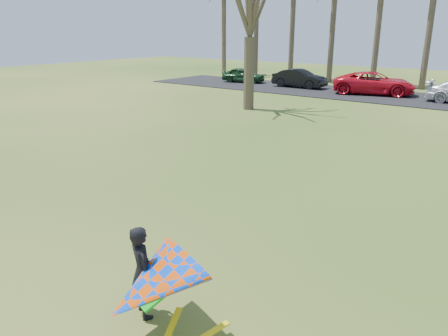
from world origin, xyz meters
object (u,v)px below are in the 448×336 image
Objects in this scene: kite_flyer at (149,285)px; car_2 at (374,83)px; car_1 at (299,78)px; car_0 at (244,75)px.

car_2 is at bearing 102.34° from kite_flyer.
car_2 is 2.42× the size of kite_flyer.
kite_flyer is at bearing -156.97° from car_1.
kite_flyer is (12.38, -28.45, 0.05)m from car_1.
car_2 is (11.86, -0.34, 0.15)m from car_0.
car_2 is (6.19, -0.16, 0.07)m from car_1.
car_0 is at bearing 122.23° from kite_flyer.
car_0 is at bearing 73.31° from car_2.
car_2 is 28.96m from kite_flyer.
car_1 is 1.85× the size of kite_flyer.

